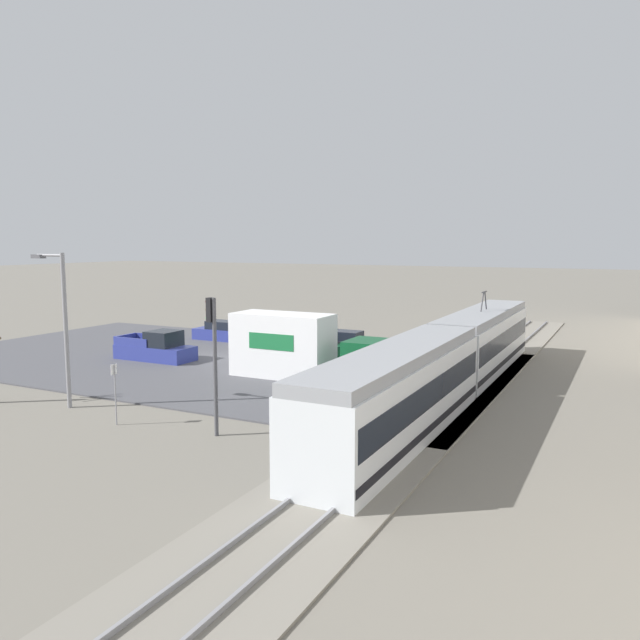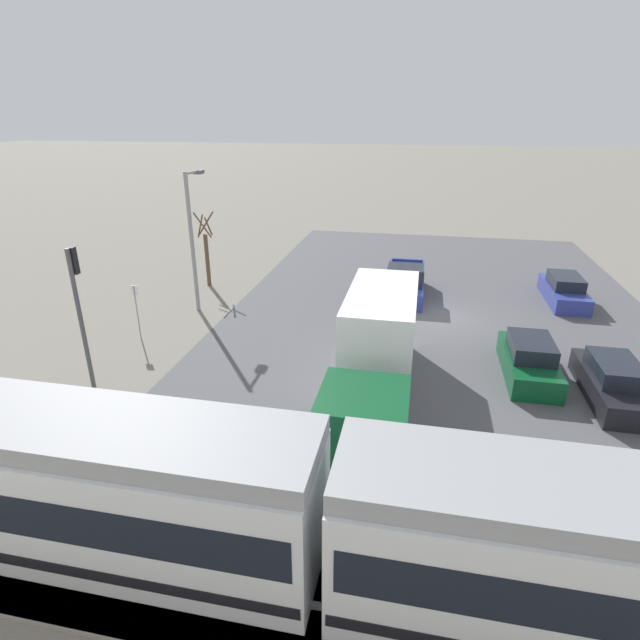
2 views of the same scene
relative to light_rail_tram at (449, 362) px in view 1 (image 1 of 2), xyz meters
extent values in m
plane|color=slate|center=(-2.77, -16.59, -1.78)|extent=(320.00, 320.00, 0.00)
cube|color=#4C4C51|center=(-2.77, -16.59, -1.74)|extent=(21.68, 37.48, 0.08)
cube|color=gray|center=(-2.77, 0.00, -1.74)|extent=(59.07, 4.40, 0.08)
cube|color=gray|center=(-2.77, -0.72, -1.63)|extent=(57.89, 0.10, 0.14)
cube|color=gray|center=(-2.77, 0.72, -1.63)|extent=(57.89, 0.10, 0.14)
cube|color=silver|center=(-7.42, 0.00, -0.17)|extent=(14.49, 2.72, 3.06)
cube|color=black|center=(-7.42, 0.00, 0.20)|extent=(14.05, 2.75, 1.02)
cube|color=black|center=(-7.42, 0.00, -1.12)|extent=(14.34, 2.76, 0.29)
cube|color=gray|center=(-7.42, 0.00, 1.58)|extent=(14.49, 2.50, 0.44)
cube|color=silver|center=(7.42, 0.00, -0.17)|extent=(14.49, 2.72, 3.06)
cube|color=black|center=(7.42, 0.00, 0.20)|extent=(14.05, 2.75, 1.02)
cube|color=black|center=(7.42, 0.00, -1.12)|extent=(14.34, 2.76, 0.29)
cube|color=gray|center=(7.42, 0.00, 1.58)|extent=(14.49, 2.50, 0.44)
cylinder|color=#2D2D33|center=(-7.87, 0.00, 2.35)|extent=(0.66, 0.07, 1.15)
cylinder|color=#2D2D33|center=(-6.97, 0.00, 2.35)|extent=(0.66, 0.07, 1.15)
cube|color=#2D2D33|center=(-7.42, 0.00, 2.90)|extent=(1.10, 0.08, 0.06)
cube|color=#0C4723|center=(-0.27, -4.14, -0.49)|extent=(2.52, 2.66, 2.42)
cube|color=white|center=(-0.27, -9.62, 0.08)|extent=(2.52, 5.64, 3.55)
cube|color=#196B38|center=(1.00, -9.62, 0.43)|extent=(0.02, 2.82, 0.89)
cube|color=navy|center=(-0.81, -19.45, -1.24)|extent=(2.09, 5.26, 0.92)
cube|color=black|center=(-0.81, -18.71, -0.28)|extent=(1.93, 1.79, 1.00)
cube|color=navy|center=(0.15, -20.55, -0.51)|extent=(0.13, 2.63, 0.54)
cube|color=navy|center=(-1.77, -20.55, -0.51)|extent=(0.13, 2.63, 0.54)
cube|color=navy|center=(-0.81, -21.97, -0.51)|extent=(1.93, 0.21, 0.54)
cube|color=red|center=(0.00, -22.05, -0.96)|extent=(0.14, 0.04, 0.18)
cube|color=black|center=(-8.67, -9.67, -1.27)|extent=(1.72, 4.56, 0.86)
cube|color=black|center=(-8.67, -9.67, -0.52)|extent=(1.48, 2.37, 0.63)
cube|color=#0C4723|center=(-6.03, -10.88, -1.25)|extent=(1.81, 4.40, 0.89)
cube|color=black|center=(-6.03, -10.88, -0.48)|extent=(1.56, 2.29, 0.66)
cube|color=navy|center=(-9.45, -20.27, -1.27)|extent=(1.77, 4.80, 0.85)
cube|color=black|center=(-9.45, -20.27, -0.53)|extent=(1.52, 2.50, 0.63)
cylinder|color=#47474C|center=(10.23, -6.54, 0.96)|extent=(0.16, 0.16, 5.48)
cube|color=black|center=(10.23, -6.72, 3.22)|extent=(0.28, 0.22, 0.95)
sphere|color=#390606|center=(10.23, -6.84, 3.54)|extent=(0.18, 0.18, 0.18)
sphere|color=#3C2C06|center=(10.23, -6.84, 3.22)|extent=(0.18, 0.18, 0.18)
sphere|color=green|center=(10.23, -6.84, 2.90)|extent=(0.18, 0.18, 0.18)
cylinder|color=gray|center=(9.86, -15.13, 1.79)|extent=(0.20, 0.20, 7.13)
cylinder|color=gray|center=(9.86, -15.93, 5.24)|extent=(0.12, 1.60, 0.12)
cube|color=#515156|center=(9.86, -16.68, 5.18)|extent=(0.36, 0.60, 0.18)
cylinder|color=gray|center=(10.94, -11.14, -0.48)|extent=(0.06, 0.06, 2.59)
cube|color=white|center=(10.94, -11.17, 0.59)|extent=(0.32, 0.02, 0.44)
cube|color=red|center=(10.94, -11.19, 0.59)|extent=(0.31, 0.01, 0.10)
camera|label=1|loc=(29.70, 7.91, 5.84)|focal=35.00mm
camera|label=2|loc=(-1.48, 7.91, 7.89)|focal=28.00mm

